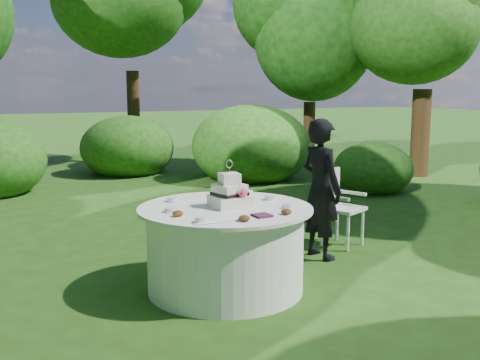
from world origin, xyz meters
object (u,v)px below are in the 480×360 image
table (225,248)px  chair (337,201)px  guest (321,189)px  napkins (262,215)px  cake (230,194)px

table → chair: (1.83, 0.71, 0.13)m
guest → napkins: bearing=121.9°
cake → chair: size_ratio=0.48×
guest → chair: size_ratio=1.69×
napkins → cake: size_ratio=0.33×
napkins → chair: (1.74, 1.20, -0.26)m
cake → chair: 1.96m
napkins → table: (-0.09, 0.49, -0.39)m
guest → cake: size_ratio=3.54×
table → chair: bearing=21.2°
cake → guest: bearing=17.3°
guest → chair: (0.47, 0.31, -0.23)m
guest → cake: 1.39m
table → guest: bearing=16.3°
chair → guest: bearing=-146.5°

